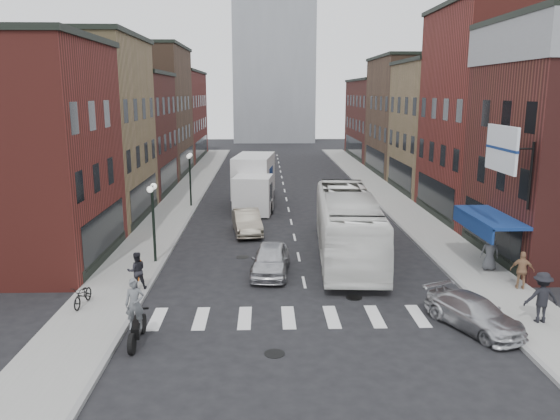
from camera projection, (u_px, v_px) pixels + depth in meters
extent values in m
plane|color=black|center=(306.00, 290.00, 24.22)|extent=(160.00, 160.00, 0.00)
cube|color=gray|center=(184.00, 197.00, 45.45)|extent=(3.00, 74.00, 0.15)
cube|color=gray|center=(387.00, 196.00, 45.94)|extent=(3.00, 74.00, 0.15)
cube|color=gray|center=(202.00, 197.00, 45.51)|extent=(0.20, 74.00, 0.16)
cube|color=gray|center=(369.00, 197.00, 45.91)|extent=(0.20, 74.00, 0.16)
cube|color=silver|center=(311.00, 317.00, 21.29)|extent=(12.00, 2.20, 0.01)
cube|color=black|center=(105.00, 231.00, 27.99)|extent=(0.08, 7.20, 2.20)
cube|color=olive|center=(65.00, 132.00, 36.20)|extent=(10.00, 10.00, 12.00)
cube|color=black|center=(144.00, 197.00, 37.27)|extent=(0.08, 8.00, 2.20)
cube|color=black|center=(57.00, 36.00, 34.90)|extent=(10.30, 10.20, 0.30)
cube|color=#4F1F1C|center=(108.00, 136.00, 46.18)|extent=(10.00, 10.00, 10.00)
cube|color=black|center=(169.00, 175.00, 47.04)|extent=(0.08, 8.00, 2.20)
cube|color=black|center=(104.00, 73.00, 45.09)|extent=(10.30, 10.20, 0.30)
cube|color=#4E3627|center=(137.00, 113.00, 56.61)|extent=(10.00, 12.00, 13.00)
cube|color=black|center=(187.00, 160.00, 57.79)|extent=(0.08, 9.60, 2.20)
cube|color=black|center=(133.00, 46.00, 55.20)|extent=(10.30, 12.20, 0.30)
cube|color=maroon|center=(162.00, 117.00, 70.50)|extent=(10.00, 16.00, 11.00)
cube|color=black|center=(201.00, 147.00, 71.47)|extent=(0.08, 12.80, 2.20)
cube|color=black|center=(160.00, 72.00, 69.30)|extent=(10.30, 16.20, 0.30)
cube|color=black|center=(490.00, 229.00, 28.56)|extent=(0.08, 7.20, 2.20)
cube|color=maroon|center=(512.00, 116.00, 36.85)|extent=(10.00, 10.00, 14.00)
cube|color=black|center=(435.00, 195.00, 37.85)|extent=(0.08, 8.00, 2.20)
cube|color=black|center=(522.00, 5.00, 35.33)|extent=(10.30, 10.20, 0.30)
cube|color=olive|center=(459.00, 129.00, 46.93)|extent=(10.00, 10.00, 11.00)
cube|color=black|center=(400.00, 174.00, 47.62)|extent=(0.08, 8.00, 2.20)
cube|color=black|center=(464.00, 61.00, 45.74)|extent=(10.30, 10.20, 0.30)
cube|color=#4E3627|center=(423.00, 117.00, 57.57)|extent=(10.00, 12.00, 12.00)
cube|color=black|center=(375.00, 159.00, 58.36)|extent=(0.08, 9.60, 2.20)
cube|color=black|center=(426.00, 57.00, 56.27)|extent=(10.30, 12.20, 0.30)
cube|color=#4F1F1C|center=(392.00, 120.00, 71.46)|extent=(10.00, 16.00, 10.00)
cube|color=black|center=(353.00, 146.00, 72.04)|extent=(0.08, 12.80, 2.20)
cube|color=black|center=(394.00, 80.00, 70.37)|extent=(10.30, 16.20, 0.30)
cube|color=navy|center=(490.00, 217.00, 26.35)|extent=(1.80, 5.00, 0.15)
cube|color=navy|center=(472.00, 224.00, 26.40)|extent=(0.10, 5.00, 0.70)
cylinder|color=black|center=(531.00, 176.00, 23.93)|extent=(0.12, 0.12, 3.00)
cylinder|color=black|center=(517.00, 149.00, 23.66)|extent=(1.40, 0.08, 0.08)
cube|color=silver|center=(502.00, 149.00, 23.64)|extent=(0.12, 3.00, 2.00)
cylinder|color=black|center=(154.00, 226.00, 27.49)|extent=(0.14, 0.14, 4.00)
cylinder|color=black|center=(152.00, 187.00, 27.07)|extent=(0.06, 0.90, 0.06)
sphere|color=white|center=(150.00, 189.00, 26.64)|extent=(0.32, 0.32, 0.32)
sphere|color=white|center=(154.00, 186.00, 27.52)|extent=(0.32, 0.32, 0.32)
cylinder|color=black|center=(190.00, 181.00, 41.17)|extent=(0.14, 0.14, 4.00)
cylinder|color=black|center=(189.00, 155.00, 40.75)|extent=(0.06, 0.90, 0.06)
sphere|color=white|center=(189.00, 156.00, 40.32)|extent=(0.32, 0.32, 0.32)
sphere|color=white|center=(190.00, 155.00, 41.20)|extent=(0.32, 0.32, 0.32)
cylinder|color=#D8590C|center=(138.00, 273.00, 24.86)|extent=(0.08, 0.08, 0.80)
cylinder|color=#D8590C|center=(141.00, 268.00, 25.45)|extent=(0.08, 0.08, 0.80)
cube|color=silver|center=(253.00, 195.00, 38.77)|extent=(2.91, 3.10, 2.69)
cube|color=black|center=(253.00, 191.00, 38.71)|extent=(2.79, 1.82, 1.18)
cube|color=silver|center=(254.00, 175.00, 42.59)|extent=(3.37, 5.89, 3.12)
cube|color=navy|center=(254.00, 175.00, 42.59)|extent=(2.98, 2.48, 1.29)
cube|color=black|center=(254.00, 198.00, 42.76)|extent=(3.23, 7.23, 0.38)
cylinder|color=black|center=(236.00, 208.00, 39.15)|extent=(0.30, 0.97, 0.97)
cylinder|color=black|center=(270.00, 207.00, 39.22)|extent=(0.30, 0.97, 0.97)
cylinder|color=black|center=(238.00, 198.00, 42.72)|extent=(0.30, 0.97, 0.97)
cylinder|color=black|center=(270.00, 198.00, 42.79)|extent=(0.30, 0.97, 0.97)
cylinder|color=black|center=(240.00, 193.00, 44.82)|extent=(0.30, 0.97, 0.97)
cylinder|color=black|center=(270.00, 193.00, 44.89)|extent=(0.30, 0.97, 0.97)
cylinder|color=black|center=(142.00, 324.00, 19.83)|extent=(0.15, 0.72, 0.72)
cylinder|color=black|center=(132.00, 344.00, 18.23)|extent=(0.15, 0.72, 0.72)
cube|color=black|center=(137.00, 327.00, 18.98)|extent=(0.43, 1.33, 0.38)
cube|color=black|center=(140.00, 309.00, 19.47)|extent=(0.60, 0.14, 0.07)
imported|color=#585B60|center=(135.00, 304.00, 18.68)|extent=(0.70, 0.51, 1.80)
imported|color=white|center=(347.00, 225.00, 28.88)|extent=(3.73, 12.52, 3.44)
imported|color=silver|center=(271.00, 259.00, 26.21)|extent=(2.13, 4.43, 1.46)
imported|color=#A99E89|center=(247.00, 222.00, 33.80)|extent=(2.13, 4.65, 1.48)
imported|color=#B7B7BC|center=(474.00, 313.00, 20.17)|extent=(3.25, 4.46, 1.20)
imported|color=black|center=(83.00, 295.00, 22.00)|extent=(0.71, 1.70, 0.87)
imported|color=black|center=(137.00, 271.00, 23.76)|extent=(0.92, 0.72, 1.67)
imported|color=black|center=(542.00, 297.00, 20.32)|extent=(1.27, 0.65, 1.94)
imported|color=#976E4D|center=(522.00, 270.00, 23.80)|extent=(1.10, 0.80, 1.69)
imported|color=#525459|center=(490.00, 252.00, 26.33)|extent=(0.93, 0.66, 1.77)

